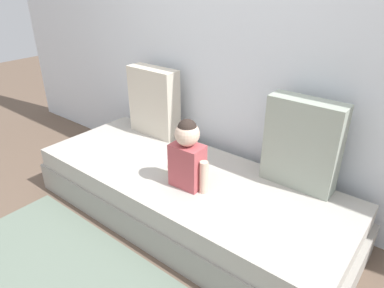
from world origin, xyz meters
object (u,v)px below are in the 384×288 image
at_px(throw_pillow_right, 302,144).
at_px(couch, 187,196).
at_px(toddler, 187,154).
at_px(banana, 173,168).
at_px(throw_pillow_left, 154,102).

bearing_deg(throw_pillow_right, couch, -151.09).
xyz_separation_m(toddler, banana, (-0.19, 0.08, -0.21)).
xyz_separation_m(throw_pillow_right, banana, (-0.76, -0.39, -0.28)).
distance_m(toddler, banana, 0.30).
xyz_separation_m(throw_pillow_right, toddler, (-0.56, -0.47, -0.07)).
xyz_separation_m(throw_pillow_left, toddler, (0.75, -0.47, -0.06)).
bearing_deg(toddler, throw_pillow_left, 147.95).
relative_size(throw_pillow_right, toddler, 1.25).
height_order(throw_pillow_left, toddler, throw_pillow_left).
xyz_separation_m(couch, throw_pillow_right, (0.66, 0.36, 0.49)).
xyz_separation_m(throw_pillow_left, throw_pillow_right, (1.31, 0.00, 0.01)).
bearing_deg(couch, throw_pillow_left, 151.09).
bearing_deg(throw_pillow_right, toddler, -140.38).
xyz_separation_m(couch, throw_pillow_left, (-0.66, 0.36, 0.48)).
bearing_deg(toddler, banana, 157.80).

